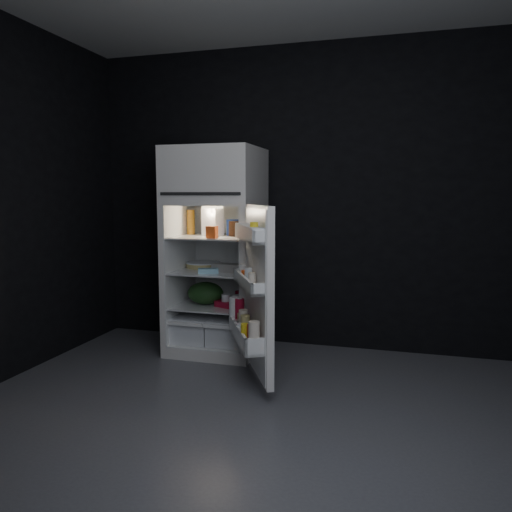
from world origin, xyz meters
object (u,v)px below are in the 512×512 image
(fridge_door, at_px, (254,293))
(yogurt_tray, at_px, (232,304))
(refrigerator, at_px, (217,244))
(egg_carton, at_px, (229,268))
(milk_jug, at_px, (213,222))

(fridge_door, height_order, yogurt_tray, fridge_door)
(refrigerator, xyz_separation_m, yogurt_tray, (0.18, -0.13, -0.50))
(fridge_door, bearing_deg, yogurt_tray, 122.40)
(fridge_door, distance_m, egg_carton, 0.72)
(egg_carton, height_order, yogurt_tray, egg_carton)
(fridge_door, height_order, egg_carton, fridge_door)
(fridge_door, xyz_separation_m, milk_jug, (-0.57, 0.68, 0.47))
(fridge_door, height_order, milk_jug, fridge_door)
(refrigerator, height_order, milk_jug, refrigerator)
(egg_carton, bearing_deg, refrigerator, 152.37)
(yogurt_tray, bearing_deg, fridge_door, -33.50)
(refrigerator, distance_m, fridge_door, 0.93)
(fridge_door, distance_m, yogurt_tray, 0.72)
(fridge_door, xyz_separation_m, egg_carton, (-0.40, 0.60, 0.08))
(milk_jug, distance_m, yogurt_tray, 0.73)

